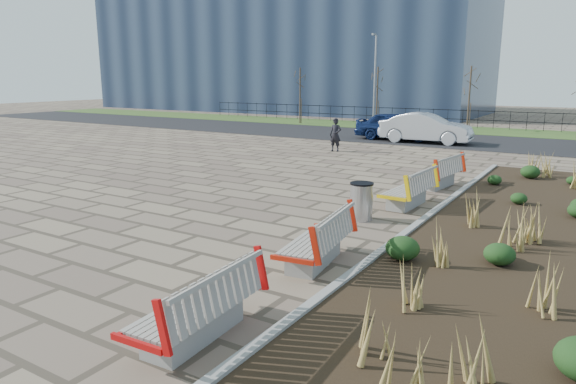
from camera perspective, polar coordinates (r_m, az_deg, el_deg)
The scene contains 19 objects.
ground at distance 10.29m, azimuth -16.22°, elevation -7.06°, with size 120.00×120.00×0.00m, color #776752.
planting_bed at distance 11.93m, azimuth 25.37°, elevation -4.83°, with size 4.50×18.00×0.10m, color black.
planting_curb at distance 12.35m, azimuth 14.61°, elevation -3.30°, with size 0.16×18.00×0.15m, color gray.
grass_verge_far at distance 35.33m, azimuth 19.77°, elevation 6.47°, with size 80.00×5.00×0.04m, color #33511E.
road at distance 29.52m, azimuth 17.26°, elevation 5.54°, with size 80.00×7.00×0.02m, color black.
bench_a at distance 6.96m, azimuth -10.43°, elevation -12.05°, with size 0.90×2.10×1.00m, color red, non-canonical shape.
bench_b at distance 9.44m, azimuth 2.92°, elevation -5.14°, with size 0.90×2.10×1.00m, color red, non-canonical shape.
bench_c at distance 14.01m, azimuth 13.10°, elevation 0.45°, with size 0.90×2.10×1.00m, color yellow, non-canonical shape.
bench_d at distance 16.70m, azimuth 16.29°, elevation 2.21°, with size 0.90×2.10×1.00m, color #B3240B, non-canonical shape.
litter_bin at distance 12.48m, azimuth 8.15°, elevation -1.08°, with size 0.55×0.55×0.89m, color #B2B2B7.
pedestrian at distance 23.96m, azimuth 5.29°, elevation 6.35°, with size 0.56×0.37×1.53m, color black.
car_blue at distance 28.88m, azimuth 11.91°, elevation 7.20°, with size 1.76×4.37×1.49m, color #11214E.
car_silver at distance 27.81m, azimuth 15.06°, elevation 6.88°, with size 1.62×4.66×1.53m, color #B5B7BD.
tree_a at distance 38.17m, azimuth 1.35°, elevation 10.65°, with size 1.40×1.40×4.00m, color #4C3D2D, non-canonical shape.
tree_b at distance 35.52m, azimuth 9.86°, elevation 10.32°, with size 1.40×1.40×4.00m, color #4C3D2D, non-canonical shape.
tree_c at distance 33.73m, azimuth 19.48°, elevation 9.68°, with size 1.40×1.40×4.00m, color #4C3D2D, non-canonical shape.
lamp_west at distance 35.03m, azimuth 9.61°, elevation 11.94°, with size 0.24×0.60×6.00m, color gray, non-canonical shape.
railing_fence at distance 36.74m, azimuth 20.35°, elevation 7.61°, with size 44.00×0.10×1.20m, color black, non-canonical shape.
building_glass at distance 55.04m, azimuth -0.57°, elevation 16.96°, with size 40.00×14.00×15.00m, color #192338.
Camera 1 is at (7.31, -6.40, 3.39)m, focal length 32.00 mm.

